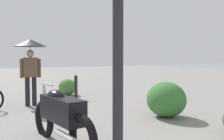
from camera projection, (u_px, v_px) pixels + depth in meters
motorcycle at (61, 116)px, 4.12m from camera, size 2.17×0.42×1.06m
pedestrian at (30, 53)px, 7.52m from camera, size 1.00×1.00×2.03m
bollard_mid at (76, 86)px, 8.90m from camera, size 0.13×0.13×0.85m
shrub_wide at (67, 87)px, 9.72m from camera, size 0.75×0.68×0.64m
shrub_tall at (166, 99)px, 6.13m from camera, size 1.03×0.93×0.87m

